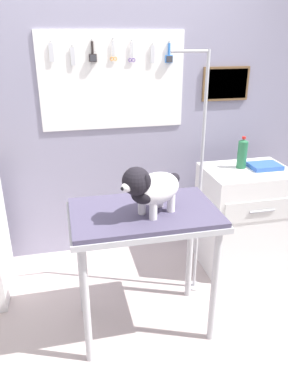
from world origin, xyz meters
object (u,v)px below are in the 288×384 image
at_px(grooming_table, 144,225).
at_px(dog, 151,188).
at_px(cabinet_right, 243,217).
at_px(soda_bottle, 242,153).
at_px(grooming_arm, 199,191).

distance_m(grooming_table, dog, 0.28).
distance_m(grooming_table, cabinet_right, 1.18).
relative_size(grooming_table, cabinet_right, 1.06).
bearing_deg(soda_bottle, cabinet_right, -52.66).
bearing_deg(grooming_arm, dog, -139.67).
bearing_deg(cabinet_right, grooming_table, -150.08).
bearing_deg(grooming_table, cabinet_right, 29.92).
height_order(grooming_table, soda_bottle, soda_bottle).
relative_size(grooming_arm, dog, 4.17).
relative_size(dog, cabinet_right, 0.49).
bearing_deg(grooming_arm, cabinet_right, 26.63).
relative_size(dog, soda_bottle, 1.65).
height_order(grooming_arm, dog, grooming_arm).
bearing_deg(dog, soda_bottle, 36.84).
relative_size(grooming_table, grooming_arm, 0.52).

